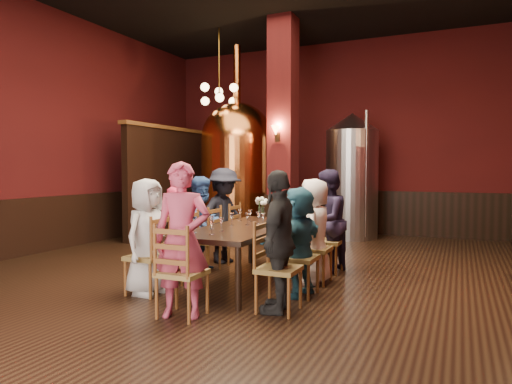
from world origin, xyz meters
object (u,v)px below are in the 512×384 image
at_px(person_0, 147,236).
at_px(person_2, 203,224).
at_px(copper_kettle, 237,168).
at_px(person_1, 178,234).
at_px(dining_table, 246,231).
at_px(steel_vessel, 352,176).
at_px(rose_vase, 261,204).

relative_size(person_0, person_2, 1.00).
bearing_deg(copper_kettle, person_1, -74.99).
xyz_separation_m(dining_table, steel_vessel, (0.44, 4.45, 0.67)).
bearing_deg(person_2, person_0, -171.57).
bearing_deg(copper_kettle, person_0, -77.04).
relative_size(copper_kettle, rose_vase, 12.42).
xyz_separation_m(person_0, rose_vase, (0.63, 2.01, 0.27)).
relative_size(person_1, copper_kettle, 0.31).
bearing_deg(person_2, dining_table, -102.79).
height_order(copper_kettle, steel_vessel, copper_kettle).
height_order(person_0, person_2, person_2).
height_order(person_2, rose_vase, person_2).
relative_size(copper_kettle, steel_vessel, 1.54).
xyz_separation_m(person_1, copper_kettle, (-1.03, 3.85, 0.89)).
distance_m(person_0, person_1, 0.67).
relative_size(dining_table, rose_vase, 7.17).
height_order(person_2, copper_kettle, copper_kettle).
relative_size(person_0, steel_vessel, 0.52).
xyz_separation_m(person_1, steel_vessel, (1.28, 4.79, 0.72)).
xyz_separation_m(person_1, person_2, (-0.01, 0.66, 0.06)).
distance_m(person_0, steel_vessel, 5.64).
bearing_deg(person_0, person_1, 3.41).
relative_size(person_0, person_1, 1.10).
bearing_deg(person_0, dining_table, -36.95).
bearing_deg(steel_vessel, person_2, -107.37).
distance_m(dining_table, person_1, 0.91).
relative_size(person_0, copper_kettle, 0.33).
xyz_separation_m(person_2, steel_vessel, (1.29, 4.13, 0.65)).
bearing_deg(copper_kettle, rose_vase, -56.36).
relative_size(person_1, rose_vase, 3.79).
xyz_separation_m(dining_table, person_0, (-0.84, -1.01, 0.01)).
bearing_deg(copper_kettle, dining_table, -61.84).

